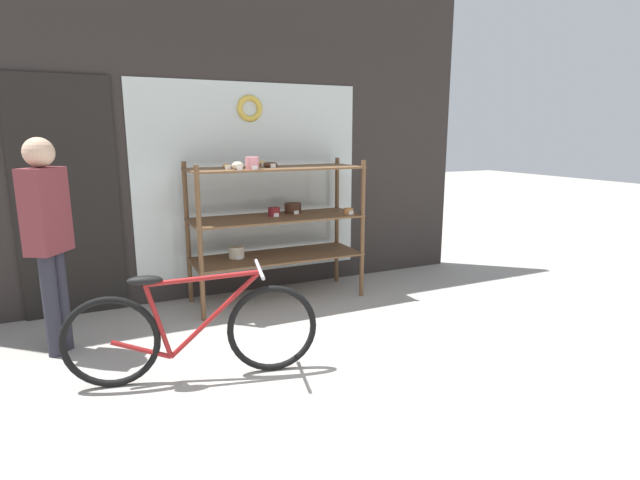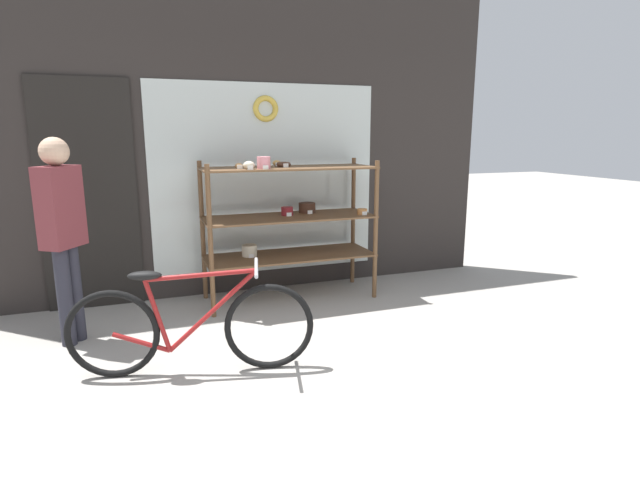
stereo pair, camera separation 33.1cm
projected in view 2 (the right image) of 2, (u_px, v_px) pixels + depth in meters
name	position (u px, v px, depth m)	size (l,w,h in m)	color
ground_plane	(376.00, 459.00, 2.52)	(30.00, 30.00, 0.00)	gray
storefront_facade	(241.00, 143.00, 4.96)	(5.32, 0.13, 3.10)	#2D2826
display_case	(288.00, 215.00, 4.83)	(1.64, 0.60, 1.41)	brown
bicycle	(191.00, 327.00, 3.37)	(1.62, 0.53, 0.75)	black
pedestrian	(62.00, 226.00, 3.75)	(0.33, 0.37, 1.59)	#282833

